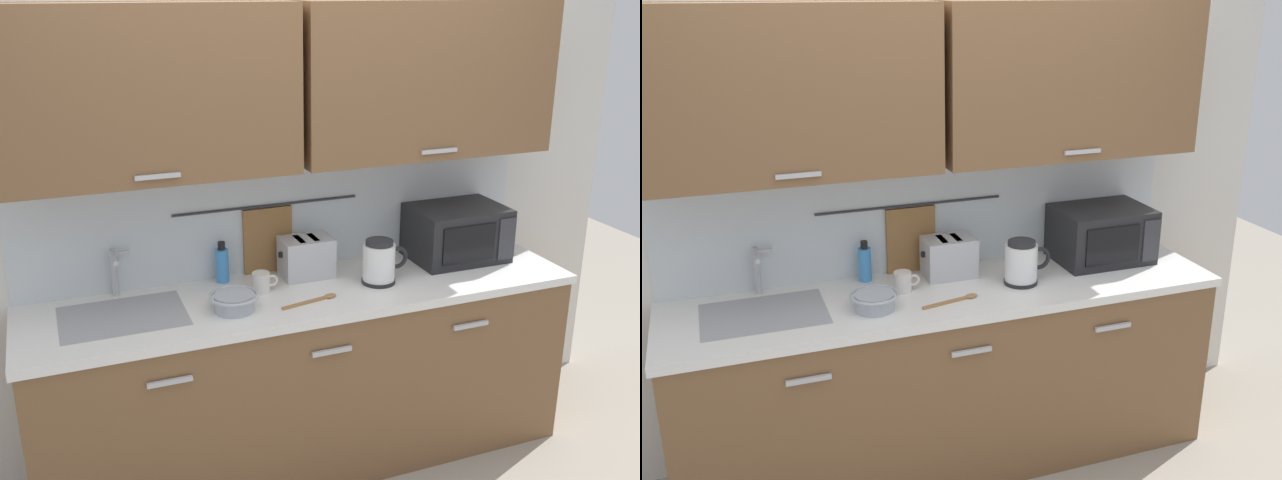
% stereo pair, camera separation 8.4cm
% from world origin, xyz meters
% --- Properties ---
extents(counter_unit, '(2.53, 0.64, 0.90)m').
position_xyz_m(counter_unit, '(-0.01, 0.30, 0.46)').
color(counter_unit, brown).
rests_on(counter_unit, ground).
extents(back_wall_assembly, '(3.70, 0.41, 2.50)m').
position_xyz_m(back_wall_assembly, '(-0.00, 0.53, 1.52)').
color(back_wall_assembly, silver).
rests_on(back_wall_assembly, ground).
extents(sink_faucet, '(0.09, 0.17, 0.22)m').
position_xyz_m(sink_faucet, '(-0.81, 0.53, 1.04)').
color(sink_faucet, '#B2B5BA').
rests_on(sink_faucet, counter_unit).
extents(microwave, '(0.46, 0.35, 0.27)m').
position_xyz_m(microwave, '(0.85, 0.41, 1.04)').
color(microwave, black).
rests_on(microwave, counter_unit).
extents(electric_kettle, '(0.23, 0.16, 0.21)m').
position_xyz_m(electric_kettle, '(0.35, 0.26, 1.00)').
color(electric_kettle, black).
rests_on(electric_kettle, counter_unit).
extents(dish_soap_bottle, '(0.06, 0.06, 0.20)m').
position_xyz_m(dish_soap_bottle, '(-0.33, 0.53, 0.99)').
color(dish_soap_bottle, '#3F8CD8').
rests_on(dish_soap_bottle, counter_unit).
extents(mug_near_sink, '(0.12, 0.08, 0.09)m').
position_xyz_m(mug_near_sink, '(-0.20, 0.35, 0.95)').
color(mug_near_sink, silver).
rests_on(mug_near_sink, counter_unit).
extents(mixing_bowl, '(0.21, 0.21, 0.08)m').
position_xyz_m(mixing_bowl, '(-0.36, 0.20, 0.94)').
color(mixing_bowl, '#A5ADB7').
rests_on(mixing_bowl, counter_unit).
extents(toaster, '(0.26, 0.17, 0.19)m').
position_xyz_m(toaster, '(0.06, 0.46, 1.00)').
color(toaster, '#B7BABF').
rests_on(toaster, counter_unit).
extents(wooden_spoon, '(0.28, 0.09, 0.01)m').
position_xyz_m(wooden_spoon, '(-0.00, 0.17, 0.91)').
color(wooden_spoon, '#9E7042').
rests_on(wooden_spoon, counter_unit).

